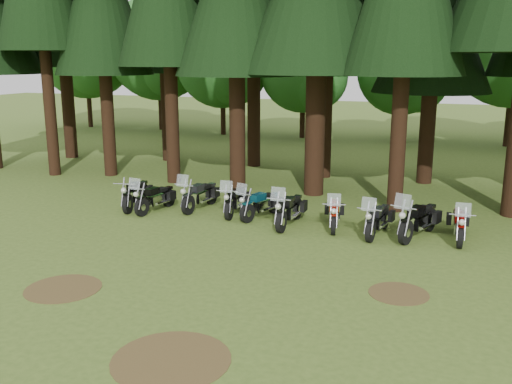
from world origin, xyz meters
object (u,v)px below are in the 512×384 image
Objects in this scene: motorcycle_6 at (334,214)px; motorcycle_9 at (459,225)px; motorcycle_0 at (136,195)px; motorcycle_8 at (418,221)px; motorcycle_3 at (235,201)px; motorcycle_2 at (200,196)px; motorcycle_7 at (378,220)px; motorcycle_5 at (289,211)px; motorcycle_4 at (261,205)px; motorcycle_1 at (155,199)px.

motorcycle_6 is 0.97× the size of motorcycle_9.
motorcycle_8 reaches higher than motorcycle_0.
motorcycle_3 is 1.01× the size of motorcycle_9.
motorcycle_2 reaches higher than motorcycle_7.
motorcycle_2 reaches higher than motorcycle_6.
motorcycle_9 is (1.16, 0.16, -0.06)m from motorcycle_8.
motorcycle_5 reaches higher than motorcycle_9.
motorcycle_0 is 4.75m from motorcycle_4.
motorcycle_3 reaches higher than motorcycle_9.
motorcycle_5 is 1.44m from motorcycle_6.
motorcycle_6 is 2.62m from motorcycle_8.
motorcycle_2 is 1.08× the size of motorcycle_6.
motorcycle_2 is 0.96× the size of motorcycle_8.
motorcycle_3 is at bearing 178.80° from motorcycle_7.
motorcycle_5 is (3.63, -0.84, 0.01)m from motorcycle_2.
motorcycle_3 reaches higher than motorcycle_6.
motorcycle_0 is at bearing -179.54° from motorcycle_3.
motorcycle_8 reaches higher than motorcycle_1.
motorcycle_6 is at bearing 176.28° from motorcycle_9.
motorcycle_2 is 3.73m from motorcycle_5.
motorcycle_1 is 1.02× the size of motorcycle_4.
motorcycle_5 is 1.07× the size of motorcycle_9.
motorcycle_7 is at bearing -14.56° from motorcycle_3.
motorcycle_4 is 0.99× the size of motorcycle_6.
motorcycle_2 reaches higher than motorcycle_9.
motorcycle_8 is at bearing 13.90° from motorcycle_4.
motorcycle_5 is (1.17, -0.55, 0.05)m from motorcycle_4.
motorcycle_3 is at bearing -1.28° from motorcycle_2.
motorcycle_9 is at bearing -9.41° from motorcycle_3.
motorcycle_9 is at bearing -11.17° from motorcycle_0.
motorcycle_2 is at bearing 38.69° from motorcycle_1.
motorcycle_0 is at bearing 176.17° from motorcycle_1.
motorcycle_7 is (1.43, -0.29, 0.02)m from motorcycle_6.
motorcycle_3 is at bearing 161.58° from motorcycle_6.
motorcycle_7 reaches higher than motorcycle_1.
motorcycle_2 is 8.85m from motorcycle_9.
motorcycle_4 is 5.22m from motorcycle_8.
motorcycle_2 is 1.04× the size of motorcycle_3.
motorcycle_5 reaches higher than motorcycle_1.
motorcycle_1 is at bearing 177.11° from motorcycle_9.
motorcycle_5 is 1.11× the size of motorcycle_6.
motorcycle_6 is at bearing -11.33° from motorcycle_0.
motorcycle_9 is at bearing 4.41° from motorcycle_5.
motorcycle_8 is at bearing -11.38° from motorcycle_3.
motorcycle_9 is at bearing 26.46° from motorcycle_8.
motorcycle_6 is 0.88× the size of motorcycle_8.
motorcycle_4 is at bearing -7.78° from motorcycle_0.
motorcycle_6 is (2.59, -0.28, -0.00)m from motorcycle_4.
motorcycle_1 is 5.00m from motorcycle_5.
motorcycle_0 is at bearing -161.63° from motorcycle_8.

